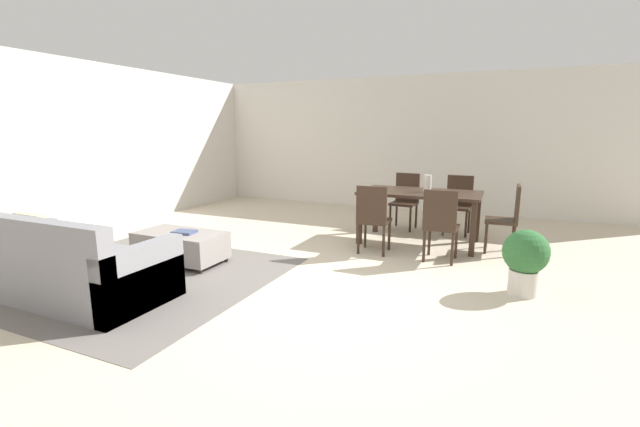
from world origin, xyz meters
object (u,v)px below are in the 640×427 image
(dining_chair_near_left, at_px, (373,216))
(book_on_ottoman, at_px, (184,232))
(ottoman_table, at_px, (181,245))
(dining_table, at_px, (420,198))
(couch, at_px, (68,269))
(dining_chair_head_east, at_px, (508,215))
(dining_chair_far_right, at_px, (458,201))
(dining_chair_far_left, at_px, (405,198))
(vase_centerpiece, at_px, (428,183))
(potted_plant, at_px, (525,258))
(dining_chair_near_right, at_px, (441,222))

(dining_chair_near_left, height_order, book_on_ottoman, dining_chair_near_left)
(ottoman_table, xyz_separation_m, book_on_ottoman, (0.09, -0.02, 0.18))
(dining_chair_near_left, bearing_deg, dining_table, 61.13)
(couch, xyz_separation_m, dining_chair_head_east, (3.93, 3.45, 0.23))
(dining_chair_far_right, distance_m, dining_chair_head_east, 1.15)
(dining_chair_near_left, height_order, dining_chair_head_east, same)
(dining_chair_far_left, xyz_separation_m, dining_chair_far_right, (0.85, -0.01, 0.00))
(dining_chair_head_east, bearing_deg, book_on_ottoman, -148.95)
(dining_table, xyz_separation_m, dining_chair_head_east, (1.18, -0.03, -0.15))
(ottoman_table, distance_m, dining_chair_far_left, 3.70)
(dining_chair_head_east, bearing_deg, couch, -138.72)
(ottoman_table, distance_m, dining_chair_far_right, 4.24)
(ottoman_table, distance_m, dining_chair_head_east, 4.27)
(vase_centerpiece, bearing_deg, dining_chair_far_right, 67.95)
(couch, xyz_separation_m, potted_plant, (4.11, 1.89, 0.10))
(dining_chair_far_right, relative_size, book_on_ottoman, 3.54)
(couch, bearing_deg, dining_chair_near_left, 49.18)
(dining_chair_near_left, relative_size, potted_plant, 1.38)
(dining_table, bearing_deg, dining_chair_near_right, -63.05)
(ottoman_table, relative_size, dining_chair_near_left, 1.19)
(couch, relative_size, dining_table, 1.20)
(dining_chair_head_east, distance_m, potted_plant, 1.57)
(potted_plant, bearing_deg, dining_chair_far_right, 110.50)
(dining_table, distance_m, book_on_ottoman, 3.27)
(dining_chair_near_right, height_order, potted_plant, dining_chair_near_right)
(couch, bearing_deg, vase_centerpiece, 50.69)
(dining_table, relative_size, dining_chair_near_left, 1.81)
(dining_chair_far_left, relative_size, dining_chair_far_right, 1.00)
(dining_table, height_order, dining_chair_near_left, dining_chair_near_left)
(ottoman_table, bearing_deg, dining_chair_head_east, 30.14)
(dining_chair_far_left, distance_m, potted_plant, 3.02)
(dining_chair_far_left, distance_m, dining_chair_head_east, 1.82)
(dining_chair_near_left, xyz_separation_m, book_on_ottoman, (-1.97, -1.38, -0.11))
(ottoman_table, bearing_deg, book_on_ottoman, -14.97)
(dining_table, xyz_separation_m, dining_chair_far_left, (-0.40, 0.87, -0.15))
(vase_centerpiece, bearing_deg, dining_chair_far_left, 120.02)
(dining_chair_head_east, bearing_deg, ottoman_table, -149.86)
(ottoman_table, height_order, vase_centerpiece, vase_centerpiece)
(ottoman_table, xyz_separation_m, potted_plant, (3.86, 0.58, 0.16))
(dining_chair_near_left, height_order, potted_plant, dining_chair_near_left)
(ottoman_table, bearing_deg, dining_chair_far_right, 45.70)
(dining_chair_far_left, xyz_separation_m, vase_centerpiece, (0.50, -0.87, 0.36))
(dining_chair_near_left, bearing_deg, dining_chair_far_left, 88.44)
(dining_table, height_order, dining_chair_head_east, dining_chair_head_east)
(dining_table, bearing_deg, dining_chair_head_east, -1.24)
(couch, xyz_separation_m, dining_chair_far_left, (2.34, 4.34, 0.23))
(dining_chair_near_right, bearing_deg, book_on_ottoman, -154.36)
(couch, height_order, dining_chair_far_right, dining_chair_far_right)
(book_on_ottoman, bearing_deg, couch, -104.49)
(dining_chair_near_left, relative_size, dining_chair_far_left, 1.00)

